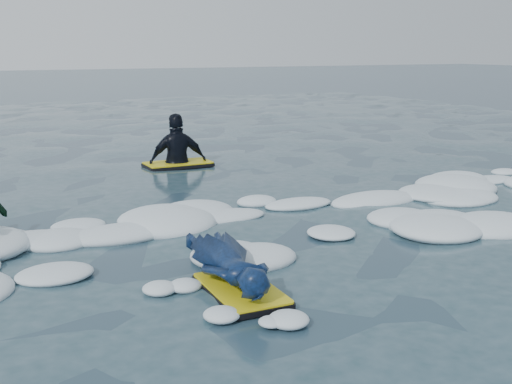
% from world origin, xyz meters
% --- Properties ---
extents(ground, '(120.00, 120.00, 0.00)m').
position_xyz_m(ground, '(0.00, 0.00, 0.00)').
color(ground, '#1B2C42').
rests_on(ground, ground).
extents(foam_band, '(12.00, 3.10, 0.30)m').
position_xyz_m(foam_band, '(0.00, 1.03, 0.00)').
color(foam_band, white).
rests_on(foam_band, ground).
extents(prone_woman_unit, '(0.71, 1.62, 0.41)m').
position_xyz_m(prone_woman_unit, '(-0.77, -0.76, 0.21)').
color(prone_woman_unit, black).
rests_on(prone_woman_unit, ground).
extents(waiting_rider_unit, '(1.24, 0.69, 1.84)m').
position_xyz_m(waiting_rider_unit, '(0.83, 5.26, 0.07)').
color(waiting_rider_unit, black).
rests_on(waiting_rider_unit, ground).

